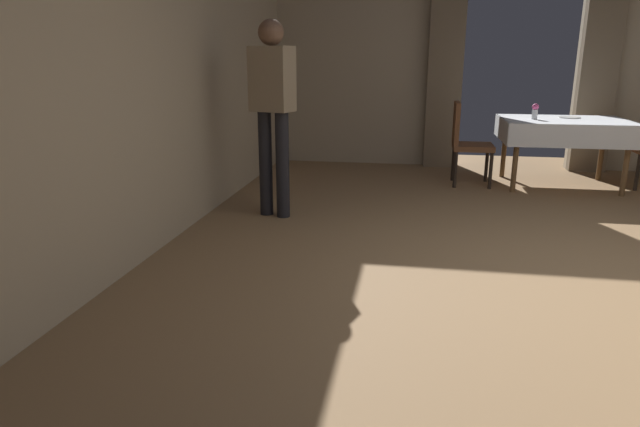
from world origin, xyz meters
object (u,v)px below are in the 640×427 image
at_px(flower_vase_mid, 535,111).
at_px(plate_mid_b, 569,117).
at_px(dining_table_mid, 564,127).
at_px(chair_mid_left, 466,140).
at_px(person_waiter_by_doorway, 273,103).

height_order(flower_vase_mid, plate_mid_b, flower_vase_mid).
bearing_deg(dining_table_mid, plate_mid_b, 63.09).
xyz_separation_m(dining_table_mid, flower_vase_mid, (-0.34, -0.06, 0.18)).
relative_size(dining_table_mid, plate_mid_b, 5.80).
bearing_deg(plate_mid_b, chair_mid_left, -166.37).
bearing_deg(chair_mid_left, plate_mid_b, 13.63).
distance_m(dining_table_mid, chair_mid_left, 1.07).
bearing_deg(dining_table_mid, flower_vase_mid, -169.89).
height_order(chair_mid_left, plate_mid_b, chair_mid_left).
distance_m(chair_mid_left, plate_mid_b, 1.20).
xyz_separation_m(flower_vase_mid, person_waiter_by_doorway, (-2.53, -1.67, 0.18)).
bearing_deg(person_waiter_by_doorway, plate_mid_b, 32.85).
relative_size(dining_table_mid, flower_vase_mid, 7.82).
bearing_deg(plate_mid_b, dining_table_mid, -116.91).
distance_m(flower_vase_mid, person_waiter_by_doorway, 3.04).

